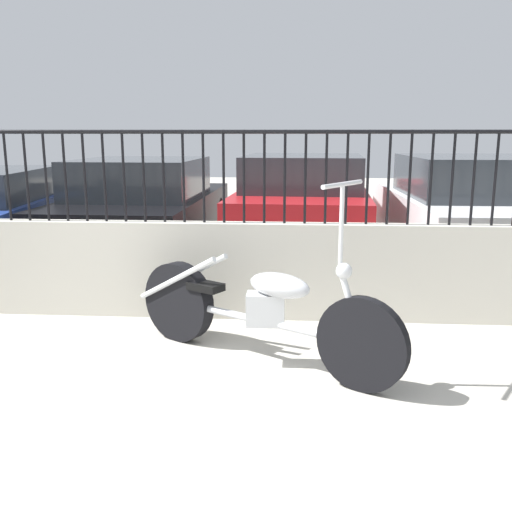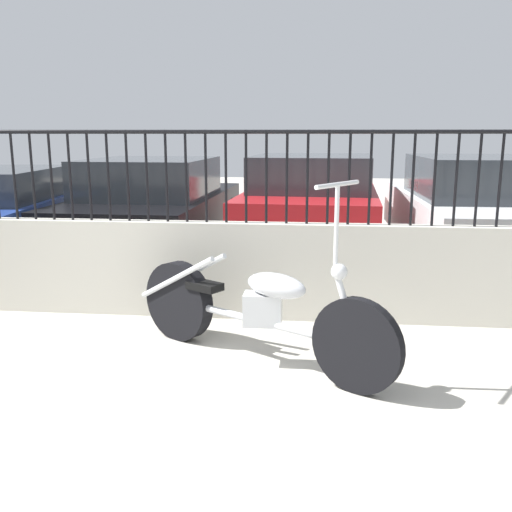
{
  "view_description": "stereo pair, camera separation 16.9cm",
  "coord_description": "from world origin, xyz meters",
  "px_view_note": "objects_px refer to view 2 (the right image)",
  "views": [
    {
      "loc": [
        1.12,
        -2.48,
        1.7
      ],
      "look_at": [
        0.79,
        2.14,
        0.7
      ],
      "focal_mm": 40.0,
      "sensor_mm": 36.0,
      "label": 1
    },
    {
      "loc": [
        1.29,
        -2.46,
        1.7
      ],
      "look_at": [
        0.79,
        2.14,
        0.7
      ],
      "focal_mm": 40.0,
      "sensor_mm": 36.0,
      "label": 2
    }
  ],
  "objects_px": {
    "car_black": "(154,205)",
    "car_white": "(479,210)",
    "motorcycle_silver": "(244,308)",
    "car_red": "(312,204)"
  },
  "relations": [
    {
      "from": "car_red",
      "to": "car_black",
      "type": "bearing_deg",
      "value": 94.67
    },
    {
      "from": "car_black",
      "to": "car_white",
      "type": "bearing_deg",
      "value": -93.49
    },
    {
      "from": "motorcycle_silver",
      "to": "car_white",
      "type": "bearing_deg",
      "value": 85.74
    },
    {
      "from": "car_black",
      "to": "car_white",
      "type": "distance_m",
      "value": 4.53
    },
    {
      "from": "car_red",
      "to": "car_white",
      "type": "relative_size",
      "value": 0.9
    },
    {
      "from": "motorcycle_silver",
      "to": "car_black",
      "type": "relative_size",
      "value": 0.49
    },
    {
      "from": "car_black",
      "to": "car_white",
      "type": "xyz_separation_m",
      "value": [
        4.51,
        -0.37,
        0.03
      ]
    },
    {
      "from": "car_white",
      "to": "motorcycle_silver",
      "type": "bearing_deg",
      "value": 143.17
    },
    {
      "from": "motorcycle_silver",
      "to": "car_red",
      "type": "distance_m",
      "value": 4.12
    },
    {
      "from": "motorcycle_silver",
      "to": "car_red",
      "type": "xyz_separation_m",
      "value": [
        0.46,
        4.09,
        0.31
      ]
    }
  ]
}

